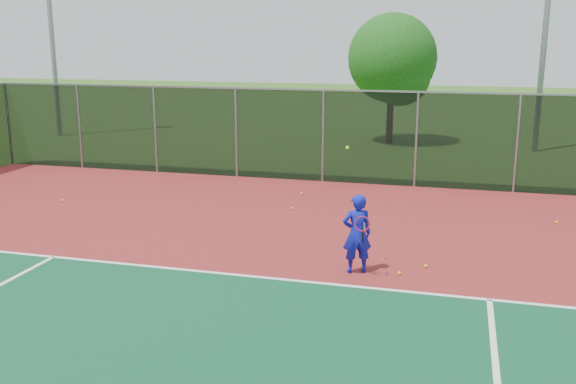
# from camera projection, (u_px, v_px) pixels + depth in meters

# --- Properties ---
(ground) EXTENTS (120.00, 120.00, 0.00)m
(ground) POSITION_uv_depth(u_px,v_px,m) (352.00, 367.00, 9.23)
(ground) COLOR #2E5B1A
(ground) RESTS_ON ground
(court_apron) EXTENTS (30.00, 20.00, 0.02)m
(court_apron) POSITION_uv_depth(u_px,v_px,m) (371.00, 311.00, 11.10)
(court_apron) COLOR maroon
(court_apron) RESTS_ON ground
(fence_back) EXTENTS (30.00, 0.06, 3.03)m
(fence_back) POSITION_uv_depth(u_px,v_px,m) (416.00, 139.00, 20.14)
(fence_back) COLOR black
(fence_back) RESTS_ON court_apron
(tennis_player) EXTENTS (0.69, 0.71, 2.55)m
(tennis_player) POSITION_uv_depth(u_px,v_px,m) (357.00, 234.00, 12.75)
(tennis_player) COLOR #1217AC
(tennis_player) RESTS_ON court_apron
(practice_ball_0) EXTENTS (0.07, 0.07, 0.07)m
(practice_ball_0) POSITION_uv_depth(u_px,v_px,m) (399.00, 273.00, 12.78)
(practice_ball_0) COLOR #CDE31A
(practice_ball_0) RESTS_ON court_apron
(practice_ball_1) EXTENTS (0.07, 0.07, 0.07)m
(practice_ball_1) POSITION_uv_depth(u_px,v_px,m) (557.00, 222.00, 16.33)
(practice_ball_1) COLOR #CDE31A
(practice_ball_1) RESTS_ON court_apron
(practice_ball_2) EXTENTS (0.07, 0.07, 0.07)m
(practice_ball_2) POSITION_uv_depth(u_px,v_px,m) (302.00, 193.00, 19.40)
(practice_ball_2) COLOR #CDE31A
(practice_ball_2) RESTS_ON court_apron
(practice_ball_3) EXTENTS (0.07, 0.07, 0.07)m
(practice_ball_3) POSITION_uv_depth(u_px,v_px,m) (63.00, 200.00, 18.56)
(practice_ball_3) COLOR #CDE31A
(practice_ball_3) RESTS_ON court_apron
(practice_ball_4) EXTENTS (0.07, 0.07, 0.07)m
(practice_ball_4) POSITION_uv_depth(u_px,v_px,m) (292.00, 208.00, 17.68)
(practice_ball_4) COLOR #CDE31A
(practice_ball_4) RESTS_ON court_apron
(practice_ball_6) EXTENTS (0.07, 0.07, 0.07)m
(practice_ball_6) POSITION_uv_depth(u_px,v_px,m) (426.00, 266.00, 13.18)
(practice_ball_6) COLOR #CDE31A
(practice_ball_6) RESTS_ON court_apron
(tree_back_left) EXTENTS (3.93, 3.93, 5.77)m
(tree_back_left) POSITION_uv_depth(u_px,v_px,m) (394.00, 62.00, 28.29)
(tree_back_left) COLOR #342113
(tree_back_left) RESTS_ON ground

